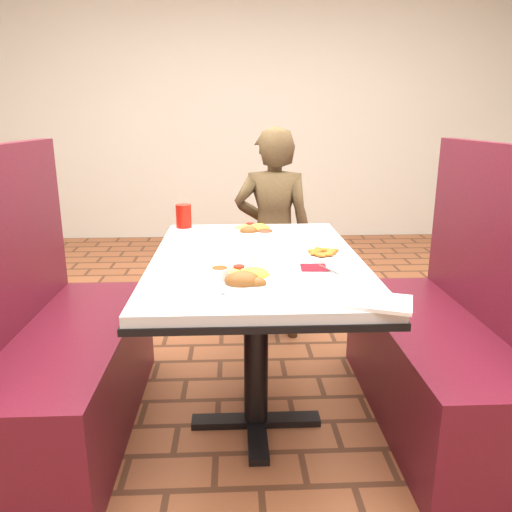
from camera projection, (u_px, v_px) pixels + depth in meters
name	position (u px, v px, depth m)	size (l,w,h in m)	color
dining_table	(256.00, 279.00, 1.97)	(0.81, 1.21, 0.75)	silver
booth_bench_left	(60.00, 358.00, 2.02)	(0.47, 1.20, 1.17)	maroon
booth_bench_right	(446.00, 350.00, 2.09)	(0.47, 1.20, 1.17)	maroon
diner_person	(273.00, 235.00, 2.88)	(0.45, 0.29, 1.23)	brown
near_dinner_plate	(244.00, 275.00, 1.62)	(0.26, 0.26, 0.08)	white
far_dinner_plate	(254.00, 228.00, 2.33)	(0.24, 0.24, 0.06)	white
plantain_plate	(323.00, 254.00, 1.93)	(0.18, 0.18, 0.03)	white
maroon_napkin	(314.00, 268.00, 1.79)	(0.09, 0.09, 0.00)	maroon
spoon_utensil	(328.00, 270.00, 1.76)	(0.01, 0.12, 0.00)	silver
red_tumbler	(184.00, 216.00, 2.44)	(0.08, 0.08, 0.11)	red
paper_napkin	(377.00, 302.00, 1.45)	(0.20, 0.15, 0.01)	silver
knife_utensil	(234.00, 283.00, 1.60)	(0.01, 0.17, 0.00)	silver
fork_utensil	(226.00, 284.00, 1.59)	(0.01, 0.16, 0.00)	#B9B9BD
lettuce_shreds	(265.00, 252.00, 2.00)	(0.28, 0.32, 0.00)	#88C14D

